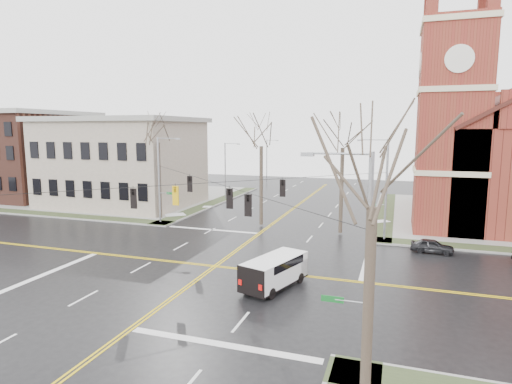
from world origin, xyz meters
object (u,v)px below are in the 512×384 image
(tree_ne, at_px, (343,142))
(streetlight_north_b, at_px, (267,159))
(cargo_van, at_px, (276,269))
(signal_pole_se, at_px, (363,262))
(tree_nw_near, at_px, (261,141))
(parked_car_a, at_px, (432,246))
(tree_nw_far, at_px, (158,137))
(streetlight_north_a, at_px, (226,169))
(tree_se, at_px, (373,192))
(signal_pole_nw, at_px, (160,177))
(signal_pole_ne, at_px, (384,186))

(tree_ne, bearing_deg, streetlight_north_b, 117.15)
(cargo_van, bearing_deg, streetlight_north_b, 125.37)
(signal_pole_se, relative_size, streetlight_north_b, 1.12)
(signal_pole_se, height_order, tree_nw_near, tree_nw_near)
(parked_car_a, relative_size, tree_nw_far, 0.26)
(streetlight_north_a, bearing_deg, tree_nw_near, -55.55)
(streetlight_north_a, xyz_separation_m, tree_ne, (18.07, -15.24, 4.33))
(parked_car_a, height_order, tree_se, tree_se)
(signal_pole_se, xyz_separation_m, tree_se, (0.39, -2.35, 3.03))
(signal_pole_se, xyz_separation_m, tree_ne, (-3.90, 24.26, 3.85))
(tree_nw_far, bearing_deg, signal_pole_nw, -55.96)
(signal_pole_se, xyz_separation_m, cargo_van, (-5.95, 8.99, -3.80))
(tree_ne, bearing_deg, tree_se, -80.85)
(signal_pole_ne, height_order, cargo_van, signal_pole_ne)
(signal_pole_nw, distance_m, signal_pole_se, 32.28)
(signal_pole_ne, xyz_separation_m, tree_nw_near, (-12.19, 2.24, 3.85))
(streetlight_north_a, bearing_deg, signal_pole_ne, -36.90)
(parked_car_a, bearing_deg, tree_nw_far, 85.31)
(tree_nw_near, xyz_separation_m, tree_se, (12.58, -27.60, -0.83))
(tree_nw_far, bearing_deg, parked_car_a, -9.38)
(tree_nw_near, relative_size, tree_se, 1.11)
(streetlight_north_a, height_order, tree_nw_near, tree_nw_near)
(signal_pole_nw, height_order, parked_car_a, signal_pole_nw)
(streetlight_north_b, bearing_deg, tree_se, -70.12)
(streetlight_north_a, bearing_deg, parked_car_a, -36.46)
(streetlight_north_b, relative_size, cargo_van, 1.46)
(cargo_van, bearing_deg, tree_se, -43.04)
(signal_pole_se, height_order, streetlight_north_b, signal_pole_se)
(tree_nw_far, xyz_separation_m, tree_nw_near, (11.74, 0.33, -0.29))
(signal_pole_ne, xyz_separation_m, tree_nw_far, (-23.93, 1.91, 4.15))
(tree_ne, bearing_deg, tree_nw_near, 173.22)
(cargo_van, distance_m, tree_ne, 17.19)
(signal_pole_se, height_order, parked_car_a, signal_pole_se)
(tree_nw_near, bearing_deg, parked_car_a, -16.97)
(signal_pole_nw, bearing_deg, streetlight_north_b, 88.95)
(signal_pole_ne, bearing_deg, streetlight_north_a, 143.10)
(signal_pole_ne, distance_m, tree_ne, 5.62)
(streetlight_north_a, distance_m, tree_nw_near, 17.83)
(signal_pole_ne, relative_size, signal_pole_nw, 1.00)
(streetlight_north_b, relative_size, tree_se, 0.73)
(streetlight_north_b, bearing_deg, tree_nw_far, -93.24)
(signal_pole_nw, bearing_deg, signal_pole_ne, 0.00)
(tree_nw_far, relative_size, tree_nw_near, 1.03)
(streetlight_north_a, xyz_separation_m, tree_se, (22.36, -41.85, 3.51))
(cargo_van, height_order, tree_se, tree_se)
(signal_pole_ne, bearing_deg, signal_pole_se, -90.00)
(signal_pole_se, xyz_separation_m, parked_car_a, (4.02, 20.30, -4.38))
(signal_pole_nw, height_order, signal_pole_se, same)
(signal_pole_ne, distance_m, streetlight_north_b, 42.61)
(signal_pole_ne, height_order, signal_pole_nw, same)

